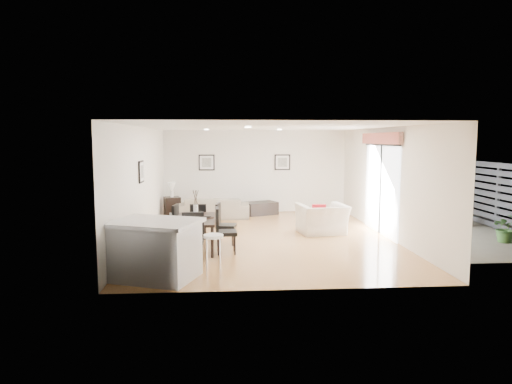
{
  "coord_description": "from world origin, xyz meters",
  "views": [
    {
      "loc": [
        -1.02,
        -11.04,
        2.41
      ],
      "look_at": [
        -0.23,
        0.4,
        1.08
      ],
      "focal_mm": 32.0,
      "sensor_mm": 36.0,
      "label": 1
    }
  ],
  "objects": [
    {
      "name": "coffee_table",
      "position": [
        0.12,
        3.39,
        0.2
      ],
      "size": [
        1.18,
        0.98,
        0.41
      ],
      "primitive_type": "cube",
      "rotation": [
        0.0,
        0.0,
        0.43
      ],
      "color": "black",
      "rests_on": "ground"
    },
    {
      "name": "courtyard_plant_a",
      "position": [
        5.56,
        -0.98,
        0.35
      ],
      "size": [
        0.74,
        0.68,
        0.69
      ],
      "primitive_type": "imported",
      "rotation": [
        0.0,
        0.0,
        -0.25
      ],
      "color": "#38632A",
      "rests_on": "ground"
    },
    {
      "name": "armchair",
      "position": [
        1.46,
        0.29,
        0.38
      ],
      "size": [
        1.3,
        1.17,
        0.76
      ],
      "primitive_type": "imported",
      "rotation": [
        0.0,
        0.0,
        3.28
      ],
      "color": "silver",
      "rests_on": "ground"
    },
    {
      "name": "framed_print_left_wall",
      "position": [
        -2.97,
        -0.2,
        1.65
      ],
      "size": [
        0.04,
        0.52,
        0.52
      ],
      "rotation": [
        0.0,
        0.0,
        1.57
      ],
      "color": "black",
      "rests_on": "wall_left"
    },
    {
      "name": "bar_stool",
      "position": [
        -1.22,
        -3.23,
        0.65
      ],
      "size": [
        0.35,
        0.35,
        0.76
      ],
      "color": "white",
      "rests_on": "ground"
    },
    {
      "name": "dining_chair_enear",
      "position": [
        -1.08,
        -1.55,
        0.55
      ],
      "size": [
        0.46,
        0.46,
        0.98
      ],
      "rotation": [
        0.0,
        0.0,
        1.61
      ],
      "color": "black",
      "rests_on": "ground"
    },
    {
      "name": "framed_print_back_right",
      "position": [
        0.9,
        3.97,
        1.65
      ],
      "size": [
        0.52,
        0.04,
        0.52
      ],
      "color": "black",
      "rests_on": "wall_back"
    },
    {
      "name": "sliding_door",
      "position": [
        2.96,
        0.3,
        1.66
      ],
      "size": [
        0.12,
        2.7,
        2.57
      ],
      "color": "white",
      "rests_on": "wall_right"
    },
    {
      "name": "courtyard_plant_b",
      "position": [
        5.66,
        0.99,
        0.3
      ],
      "size": [
        0.44,
        0.44,
        0.6
      ],
      "primitive_type": "imported",
      "rotation": [
        0.0,
        0.0,
        0.37
      ],
      "color": "#38632A",
      "rests_on": "ground"
    },
    {
      "name": "vase",
      "position": [
        -1.65,
        -1.14,
        0.95
      ],
      "size": [
        0.81,
        1.23,
        0.63
      ],
      "color": "white",
      "rests_on": "dining_table"
    },
    {
      "name": "framed_print_back_left",
      "position": [
        -1.6,
        3.97,
        1.65
      ],
      "size": [
        0.52,
        0.04,
        0.52
      ],
      "color": "black",
      "rests_on": "wall_back"
    },
    {
      "name": "side_table",
      "position": [
        -2.66,
        3.16,
        0.31
      ],
      "size": [
        0.59,
        0.59,
        0.62
      ],
      "primitive_type": "cube",
      "rotation": [
        0.0,
        0.0,
        0.3
      ],
      "color": "black",
      "rests_on": "ground"
    },
    {
      "name": "wall_back",
      "position": [
        0.0,
        4.0,
        1.35
      ],
      "size": [
        6.0,
        0.04,
        2.7
      ],
      "primitive_type": "cube",
      "color": "white",
      "rests_on": "ground"
    },
    {
      "name": "cushion",
      "position": [
        1.35,
        0.18,
        0.6
      ],
      "size": [
        0.35,
        0.14,
        0.34
      ],
      "primitive_type": "cube",
      "rotation": [
        0.0,
        0.0,
        3.04
      ],
      "color": "#AC161E",
      "rests_on": "armchair"
    },
    {
      "name": "ceiling",
      "position": [
        0.0,
        0.0,
        2.7
      ],
      "size": [
        6.0,
        8.0,
        0.02
      ],
      "primitive_type": "cube",
      "color": "white",
      "rests_on": "wall_back"
    },
    {
      "name": "dining_table",
      "position": [
        -1.65,
        -1.14,
        0.62
      ],
      "size": [
        0.86,
        1.67,
        0.69
      ],
      "rotation": [
        0.0,
        0.0,
        0.02
      ],
      "color": "black",
      "rests_on": "ground"
    },
    {
      "name": "sofa",
      "position": [
        -1.37,
        2.81,
        0.32
      ],
      "size": [
        2.2,
        0.9,
        0.64
      ],
      "primitive_type": "imported",
      "rotation": [
        0.0,
        0.0,
        3.12
      ],
      "color": "gray",
      "rests_on": "ground"
    },
    {
      "name": "kitchen_island",
      "position": [
        -2.23,
        -3.23,
        0.52
      ],
      "size": [
        1.76,
        1.56,
        1.02
      ],
      "rotation": [
        0.0,
        0.0,
        -0.36
      ],
      "color": "silver",
      "rests_on": "ground"
    },
    {
      "name": "dining_chair_wfar",
      "position": [
        -2.24,
        -0.74,
        0.52
      ],
      "size": [
        0.49,
        0.49,
        0.94
      ],
      "rotation": [
        0.0,
        0.0,
        -1.75
      ],
      "color": "black",
      "rests_on": "ground"
    },
    {
      "name": "ground",
      "position": [
        0.0,
        0.0,
        0.0
      ],
      "size": [
        8.0,
        8.0,
        0.0
      ],
      "primitive_type": "plane",
      "color": "tan",
      "rests_on": "ground"
    },
    {
      "name": "wall_left",
      "position": [
        -3.0,
        0.0,
        1.35
      ],
      "size": [
        0.04,
        8.0,
        2.7
      ],
      "primitive_type": "cube",
      "color": "white",
      "rests_on": "ground"
    },
    {
      "name": "dining_chair_wnear",
      "position": [
        -2.24,
        -1.54,
        0.48
      ],
      "size": [
        0.43,
        0.43,
        0.85
      ],
      "rotation": [
        0.0,
        0.0,
        -1.44
      ],
      "color": "black",
      "rests_on": "ground"
    },
    {
      "name": "dining_chair_foot",
      "position": [
        -1.65,
        -0.11,
        0.49
      ],
      "size": [
        0.4,
        0.4,
        0.87
      ],
      "rotation": [
        0.0,
        0.0,
        3.12
      ],
      "color": "black",
      "rests_on": "ground"
    },
    {
      "name": "wall_front",
      "position": [
        0.0,
        -4.0,
        1.35
      ],
      "size": [
        6.0,
        0.04,
        2.7
      ],
      "primitive_type": "cube",
      "color": "white",
      "rests_on": "ground"
    },
    {
      "name": "wall_right",
      "position": [
        3.0,
        0.0,
        1.35
      ],
      "size": [
        0.04,
        8.0,
        2.7
      ],
      "primitive_type": "cube",
      "color": "white",
      "rests_on": "ground"
    },
    {
      "name": "dining_chair_efar",
      "position": [
        -1.07,
        -0.71,
        0.53
      ],
      "size": [
        0.49,
        0.49,
        0.95
      ],
      "rotation": [
        0.0,
        0.0,
        1.41
      ],
      "color": "black",
      "rests_on": "ground"
    },
    {
      "name": "dining_chair_head",
      "position": [
        -1.65,
        -2.16,
        0.54
      ],
      "size": [
        0.44,
        0.44,
        0.97
      ],
      "rotation": [
        0.0,
        0.0,
        -0.01
      ],
      "color": "black",
      "rests_on": "ground"
    },
    {
      "name": "courtyard",
      "position": [
        6.16,
        0.87,
        0.92
      ],
      "size": [
        6.0,
        6.0,
        2.0
      ],
      "color": "gray",
      "rests_on": "ground"
    },
    {
      "name": "table_lamp",
      "position": [
        -2.65,
        3.16,
        0.92
      ],
      "size": [
        0.24,
        0.24,
        0.45
      ],
      "color": "white",
      "rests_on": "side_table"
    }
  ]
}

